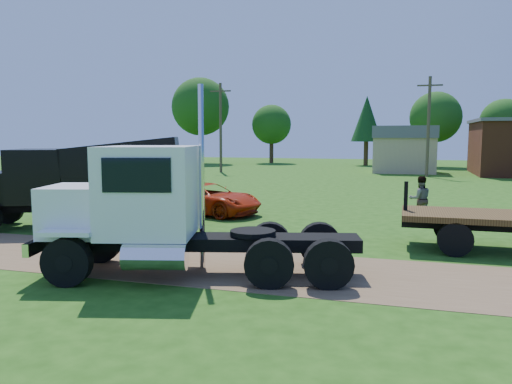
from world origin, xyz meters
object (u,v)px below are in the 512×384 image
(black_dump_truck, at_px, (87,178))
(orange_pickup, at_px, (207,199))
(white_semi_tractor, at_px, (154,210))
(spectator_a, at_px, (167,223))

(black_dump_truck, relative_size, orange_pickup, 1.60)
(black_dump_truck, xyz_separation_m, orange_pickup, (3.39, 4.44, -1.27))
(white_semi_tractor, xyz_separation_m, black_dump_truck, (-5.97, 5.56, 0.28))
(white_semi_tractor, bearing_deg, spectator_a, 93.80)
(white_semi_tractor, xyz_separation_m, orange_pickup, (-2.58, 10.00, -0.99))
(black_dump_truck, bearing_deg, spectator_a, -55.62)
(white_semi_tractor, height_order, black_dump_truck, white_semi_tractor)
(black_dump_truck, bearing_deg, white_semi_tractor, -65.11)
(white_semi_tractor, height_order, spectator_a, white_semi_tractor)
(white_semi_tractor, relative_size, orange_pickup, 1.62)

